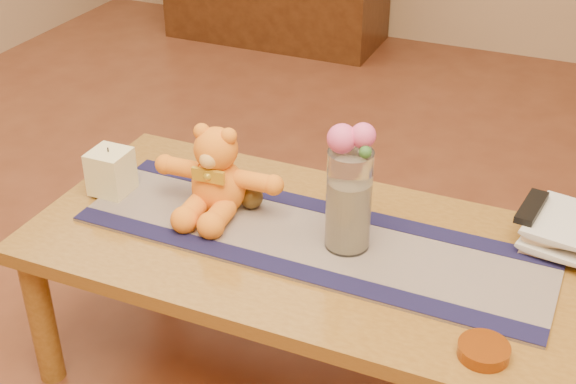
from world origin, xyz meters
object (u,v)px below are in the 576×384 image
at_px(pillar_candle, 111,171).
at_px(bronze_ball, 251,197).
at_px(teddy_bear, 218,170).
at_px(amber_dish, 484,351).
at_px(glass_vase, 349,200).
at_px(tv_remote, 532,207).
at_px(book_bottom, 528,230).

relative_size(pillar_candle, bronze_ball, 1.92).
height_order(teddy_bear, amber_dish, teddy_bear).
relative_size(teddy_bear, pillar_candle, 2.75).
xyz_separation_m(pillar_candle, glass_vase, (0.68, 0.01, 0.07)).
height_order(glass_vase, amber_dish, glass_vase).
bearing_deg(tv_remote, glass_vase, -142.95).
relative_size(teddy_bear, tv_remote, 2.10).
xyz_separation_m(teddy_bear, book_bottom, (0.77, 0.21, -0.11)).
distance_m(teddy_bear, book_bottom, 0.81).
bearing_deg(book_bottom, pillar_candle, -162.85).
bearing_deg(glass_vase, bronze_ball, 167.60).
height_order(teddy_bear, tv_remote, teddy_bear).
bearing_deg(pillar_candle, bronze_ball, 10.88).
distance_m(bronze_ball, amber_dish, 0.75).
bearing_deg(bronze_ball, amber_dish, -25.03).
bearing_deg(book_bottom, tv_remote, -93.00).
xyz_separation_m(glass_vase, amber_dish, (0.39, -0.25, -0.12)).
bearing_deg(bronze_ball, pillar_candle, -169.12).
xyz_separation_m(bronze_ball, amber_dish, (0.68, -0.32, -0.03)).
xyz_separation_m(teddy_bear, pillar_candle, (-0.31, -0.04, -0.05)).
distance_m(glass_vase, book_bottom, 0.49).
relative_size(tv_remote, amber_dish, 1.49).
xyz_separation_m(book_bottom, tv_remote, (-0.00, -0.01, 0.07)).
bearing_deg(pillar_candle, teddy_bear, 7.67).
xyz_separation_m(bronze_ball, book_bottom, (0.69, 0.18, -0.03)).
bearing_deg(teddy_bear, glass_vase, -7.79).
relative_size(glass_vase, amber_dish, 2.42).
height_order(bronze_ball, tv_remote, tv_remote).
distance_m(glass_vase, amber_dish, 0.48).
relative_size(teddy_bear, bronze_ball, 5.27).
bearing_deg(glass_vase, tv_remote, 29.98).
bearing_deg(teddy_bear, book_bottom, 12.23).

